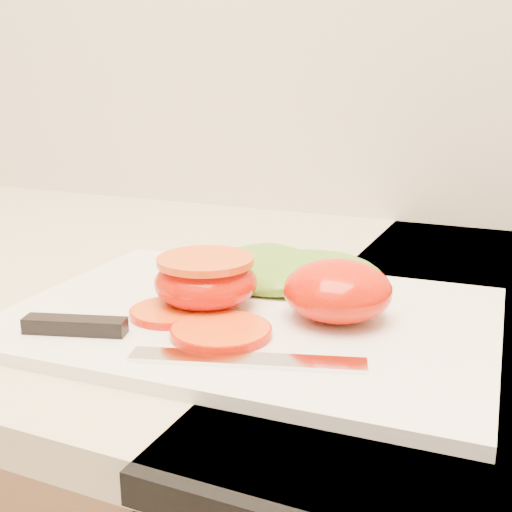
% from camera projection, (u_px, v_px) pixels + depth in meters
% --- Properties ---
extents(cutting_board, '(0.40, 0.30, 0.01)m').
position_uv_depth(cutting_board, '(251.00, 317.00, 0.53)').
color(cutting_board, white).
rests_on(cutting_board, counter).
extents(tomato_half_dome, '(0.09, 0.09, 0.05)m').
position_uv_depth(tomato_half_dome, '(338.00, 290.00, 0.50)').
color(tomato_half_dome, red).
rests_on(tomato_half_dome, cutting_board).
extents(tomato_half_cut, '(0.09, 0.09, 0.04)m').
position_uv_depth(tomato_half_cut, '(206.00, 280.00, 0.53)').
color(tomato_half_cut, red).
rests_on(tomato_half_cut, cutting_board).
extents(tomato_slice_0, '(0.07, 0.07, 0.01)m').
position_uv_depth(tomato_slice_0, '(221.00, 331.00, 0.48)').
color(tomato_slice_0, '#EA5A1E').
rests_on(tomato_slice_0, cutting_board).
extents(tomato_slice_1, '(0.06, 0.06, 0.01)m').
position_uv_depth(tomato_slice_1, '(171.00, 312.00, 0.52)').
color(tomato_slice_1, '#EA5A1E').
rests_on(tomato_slice_1, cutting_board).
extents(lettuce_leaf_0, '(0.16, 0.14, 0.03)m').
position_uv_depth(lettuce_leaf_0, '(267.00, 269.00, 0.60)').
color(lettuce_leaf_0, olive).
rests_on(lettuce_leaf_0, cutting_board).
extents(lettuce_leaf_1, '(0.12, 0.10, 0.02)m').
position_uv_depth(lettuce_leaf_1, '(318.00, 273.00, 0.59)').
color(lettuce_leaf_1, olive).
rests_on(lettuce_leaf_1, cutting_board).
extents(knife, '(0.26, 0.07, 0.01)m').
position_uv_depth(knife, '(138.00, 338.00, 0.46)').
color(knife, silver).
rests_on(knife, cutting_board).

